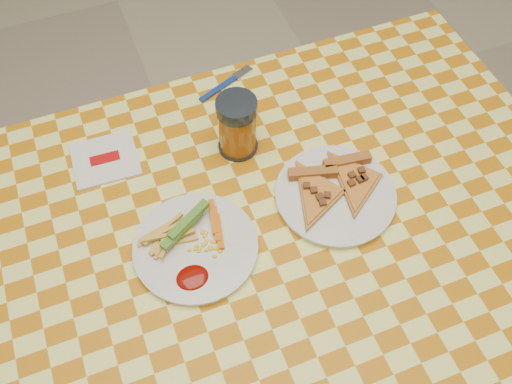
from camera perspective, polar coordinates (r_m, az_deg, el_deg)
ground at (r=1.76m, az=0.38°, el=-16.50°), size 8.00×8.00×0.00m
table at (r=1.13m, az=0.57°, el=-6.13°), size 1.28×0.88×0.76m
plate_left at (r=1.05m, az=-6.04°, el=-5.57°), size 0.28×0.28×0.01m
plate_right at (r=1.11m, az=7.93°, el=-0.35°), size 0.26×0.26×0.01m
fries_veggies at (r=1.04m, az=-6.82°, el=-4.60°), size 0.18×0.16×0.04m
pizza_slices at (r=1.11m, az=7.88°, el=0.69°), size 0.23×0.21×0.02m
drink_glass at (r=1.13m, az=-1.89°, el=6.63°), size 0.08×0.08×0.13m
napkin at (r=1.19m, az=-14.85°, el=3.18°), size 0.13×0.13×0.01m
fork at (r=1.29m, az=-2.96°, el=10.82°), size 0.14×0.07×0.01m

